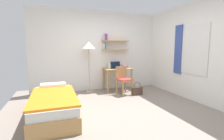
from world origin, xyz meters
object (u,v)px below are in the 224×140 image
Objects in this scene: book_stack at (125,67)px; water_bottle at (109,66)px; bed at (54,105)px; standing_lamp at (89,48)px; handbag at (137,90)px; laptop at (116,67)px; desk at (117,73)px; desk_chair at (123,79)px.

water_bottle is at bearing -177.13° from book_stack.
standing_lamp is (1.08, 1.63, 1.16)m from bed.
handbag is (1.28, -0.80, -1.27)m from standing_lamp.
handbag is at bearing -47.19° from water_bottle.
bed is at bearing -140.79° from laptop.
desk is 4.19× the size of water_bottle.
book_stack is (0.30, -0.05, -0.01)m from laptop.
water_bottle is (0.64, -0.10, -0.57)m from standing_lamp.
water_bottle reaches higher than book_stack.
water_bottle is (-0.26, -0.08, 0.05)m from laptop.
desk_chair is at bearing -57.69° from water_bottle.
standing_lamp is 4.01× the size of handbag.
desk is at bearing 115.04° from handbag.
desk is 2.28× the size of handbag.
standing_lamp is at bearing 56.56° from bed.
book_stack is at bearing -4.42° from desk.
laptop is at bearing 39.21° from bed.
desk is 3.85× the size of book_stack.
desk is 2.72× the size of laptop.
desk_chair is 0.53× the size of standing_lamp.
laptop is (-0.04, 0.03, 0.20)m from desk.
water_bottle is at bearing 41.84° from bed.
water_bottle reaches higher than bed.
desk_chair is at bearing -86.07° from laptop.
desk reaches higher than handbag.
bed reaches higher than handbag.
laptop is 0.84× the size of handbag.
laptop is at bearing 93.93° from desk_chair.
water_bottle is (-0.30, -0.05, 0.25)m from desk.
desk_chair reaches higher than handbag.
laptop is 1.42× the size of book_stack.
bed is 2.28m from desk_chair.
standing_lamp is (-0.93, 0.05, 0.82)m from desk.
standing_lamp is 1.09m from laptop.
laptop is 0.28m from water_bottle.
book_stack is at bearing 97.20° from handbag.
laptop is (-0.04, 0.55, 0.31)m from desk_chair.
book_stack is (0.26, -0.02, 0.19)m from desk.
standing_lamp reaches higher than desk_chair.
desk is 0.53m from desk_chair.
laptop is at bearing 116.65° from handbag.
laptop is at bearing -1.38° from standing_lamp.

